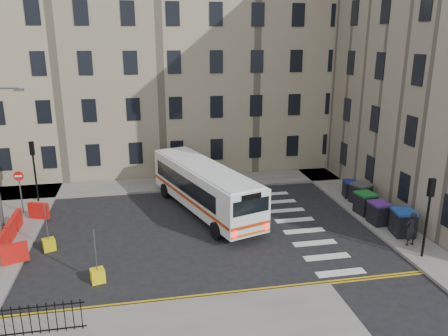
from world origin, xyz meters
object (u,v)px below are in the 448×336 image
object	(u,v)px
wheelie_bin_b	(379,213)
bollard_yellow	(49,245)
wheelie_bin_d	(360,193)
wheelie_bin_e	(350,189)
bollard_chevron	(98,276)
pedestrian	(411,229)
wheelie_bin_a	(403,222)
bus	(204,186)
wheelie_bin_c	(365,203)

from	to	relation	value
wheelie_bin_b	bollard_yellow	bearing A→B (deg)	175.05
wheelie_bin_d	wheelie_bin_e	bearing A→B (deg)	74.27
wheelie_bin_e	bollard_chevron	size ratio (longest dim) A/B	1.99
wheelie_bin_d	wheelie_bin_e	distance (m)	1.21
wheelie_bin_b	bollard_chevron	world-z (taller)	wheelie_bin_b
wheelie_bin_d	pedestrian	bearing A→B (deg)	-116.29
wheelie_bin_a	wheelie_bin_b	xyz separation A→B (m)	(-0.51, 1.66, -0.06)
bus	pedestrian	bearing A→B (deg)	-53.41
wheelie_bin_b	bollard_chevron	size ratio (longest dim) A/B	2.19
bus	wheelie_bin_a	size ratio (longest dim) A/B	7.70
pedestrian	wheelie_bin_c	bearing A→B (deg)	-96.91
bus	wheelie_bin_d	distance (m)	10.42
wheelie_bin_e	bollard_yellow	size ratio (longest dim) A/B	1.99
wheelie_bin_a	wheelie_bin_c	size ratio (longest dim) A/B	1.08
wheelie_bin_c	bollard_yellow	bearing A→B (deg)	175.82
wheelie_bin_a	wheelie_bin_b	distance (m)	1.74
wheelie_bin_a	bollard_yellow	world-z (taller)	wheelie_bin_a
wheelie_bin_c	bollard_yellow	distance (m)	18.60
wheelie_bin_b	wheelie_bin_d	size ratio (longest dim) A/B	0.87
bus	wheelie_bin_a	world-z (taller)	bus
bollard_chevron	wheelie_bin_e	bearing A→B (deg)	25.75
wheelie_bin_c	bus	bearing A→B (deg)	157.66
bus	bollard_chevron	xyz separation A→B (m)	(-6.04, -7.42, -1.43)
bus	wheelie_bin_e	world-z (taller)	bus
wheelie_bin_b	pedestrian	xyz separation A→B (m)	(0.14, -2.92, 0.27)
wheelie_bin_c	bollard_yellow	world-z (taller)	wheelie_bin_c
wheelie_bin_b	bollard_chevron	bearing A→B (deg)	-171.85
wheelie_bin_e	pedestrian	world-z (taller)	pedestrian
bollard_yellow	bollard_chevron	size ratio (longest dim) A/B	1.00
wheelie_bin_a	pedestrian	distance (m)	1.33
wheelie_bin_c	wheelie_bin_d	xyz separation A→B (m)	(0.60, 1.77, -0.01)
pedestrian	bollard_chevron	distance (m)	15.97
bus	bollard_yellow	xyz separation A→B (m)	(-8.80, -3.69, -1.43)
wheelie_bin_a	wheelie_bin_e	bearing A→B (deg)	99.36
bus	wheelie_bin_d	size ratio (longest dim) A/B	7.43
bollard_chevron	bollard_yellow	bearing A→B (deg)	126.56
bus	wheelie_bin_c	xyz separation A→B (m)	(9.75, -2.54, -0.90)
wheelie_bin_a	bollard_yellow	xyz separation A→B (m)	(-19.08, 2.11, -0.57)
wheelie_bin_d	bollard_yellow	xyz separation A→B (m)	(-19.15, -2.92, -0.52)
wheelie_bin_a	bollard_chevron	world-z (taller)	wheelie_bin_a
bus	wheelie_bin_e	size ratio (longest dim) A/B	9.39
bus	bollard_yellow	size ratio (longest dim) A/B	18.66
wheelie_bin_d	wheelie_bin_e	xyz separation A→B (m)	(-0.14, 1.20, -0.09)
wheelie_bin_c	bollard_chevron	distance (m)	16.54
pedestrian	wheelie_bin_a	bearing A→B (deg)	-115.10
wheelie_bin_c	pedestrian	world-z (taller)	pedestrian
wheelie_bin_d	bus	bearing A→B (deg)	153.44
bus	bollard_chevron	size ratio (longest dim) A/B	18.66
bus	wheelie_bin_e	distance (m)	10.27
bollard_chevron	wheelie_bin_a	bearing A→B (deg)	5.68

